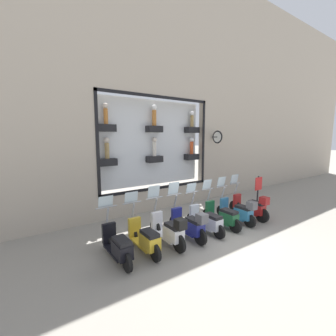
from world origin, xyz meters
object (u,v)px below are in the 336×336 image
object	(u,v)px
scooter_silver_3	(207,221)
scooter_white_5	(169,230)
shop_sign_post	(258,193)
scooter_navy_4	(190,224)
scooter_red_0	(251,207)
scooter_teal_1	(239,211)
scooter_green_2	(223,216)
scooter_black_7	(118,246)
scooter_yellow_6	(145,238)

from	to	relation	value
scooter_silver_3	scooter_white_5	bearing A→B (deg)	91.85
shop_sign_post	scooter_navy_4	bearing A→B (deg)	95.21
scooter_white_5	shop_sign_post	size ratio (longest dim) A/B	1.15
scooter_silver_3	scooter_navy_4	xyz separation A→B (m)	(-0.05, 0.79, 0.06)
scooter_red_0	scooter_silver_3	bearing A→B (deg)	88.85
scooter_red_0	scooter_teal_1	size ratio (longest dim) A/B	1.01
scooter_teal_1	scooter_white_5	bearing A→B (deg)	89.84
scooter_green_2	scooter_silver_3	bearing A→B (deg)	90.23
scooter_teal_1	scooter_green_2	xyz separation A→B (m)	(0.06, 0.79, -0.04)
scooter_green_2	shop_sign_post	world-z (taller)	scooter_green_2
scooter_red_0	scooter_green_2	world-z (taller)	scooter_red_0
scooter_black_7	scooter_silver_3	bearing A→B (deg)	-90.04
scooter_red_0	scooter_yellow_6	bearing A→B (deg)	89.40
scooter_green_2	scooter_teal_1	bearing A→B (deg)	-94.59
scooter_teal_1	scooter_white_5	xyz separation A→B (m)	(0.01, 3.14, 0.02)
scooter_red_0	shop_sign_post	bearing A→B (deg)	-68.69
scooter_navy_4	scooter_black_7	size ratio (longest dim) A/B	1.00
scooter_green_2	shop_sign_post	xyz separation A→B (m)	(0.32, -2.51, 0.42)
scooter_teal_1	scooter_green_2	world-z (taller)	scooter_teal_1
scooter_teal_1	shop_sign_post	size ratio (longest dim) A/B	1.15
scooter_teal_1	scooter_green_2	distance (m)	0.79
scooter_red_0	scooter_white_5	xyz separation A→B (m)	(-0.00, 3.93, -0.01)
scooter_black_7	scooter_navy_4	bearing A→B (deg)	-91.32
scooter_black_7	shop_sign_post	world-z (taller)	shop_sign_post
scooter_teal_1	scooter_silver_3	bearing A→B (deg)	87.82
scooter_red_0	shop_sign_post	distance (m)	1.07
scooter_green_2	scooter_yellow_6	world-z (taller)	scooter_green_2
scooter_green_2	scooter_navy_4	xyz separation A→B (m)	(-0.06, 1.57, 0.06)
scooter_yellow_6	scooter_white_5	bearing A→B (deg)	-93.86
scooter_silver_3	scooter_navy_4	bearing A→B (deg)	93.80
scooter_red_0	scooter_yellow_6	xyz separation A→B (m)	(0.05, 4.72, -0.07)
scooter_green_2	scooter_silver_3	size ratio (longest dim) A/B	1.00
scooter_red_0	scooter_green_2	bearing A→B (deg)	88.16
scooter_navy_4	scooter_black_7	distance (m)	2.36
scooter_green_2	shop_sign_post	distance (m)	2.57
scooter_yellow_6	scooter_black_7	bearing A→B (deg)	89.99
scooter_white_5	scooter_black_7	size ratio (longest dim) A/B	1.01
scooter_black_7	scooter_red_0	bearing A→B (deg)	-90.52
scooter_navy_4	scooter_yellow_6	distance (m)	1.57
scooter_red_0	scooter_teal_1	distance (m)	0.79
scooter_black_7	shop_sign_post	distance (m)	6.47
shop_sign_post	scooter_red_0	bearing A→B (deg)	111.31
scooter_white_5	scooter_yellow_6	size ratio (longest dim) A/B	1.01
scooter_silver_3	scooter_yellow_6	bearing A→B (deg)	89.95
scooter_red_0	scooter_green_2	size ratio (longest dim) A/B	1.01
scooter_silver_3	scooter_white_5	size ratio (longest dim) A/B	0.99
scooter_teal_1	scooter_navy_4	size ratio (longest dim) A/B	1.00
scooter_teal_1	scooter_red_0	bearing A→B (deg)	-89.09
scooter_silver_3	scooter_white_5	xyz separation A→B (m)	(-0.05, 1.57, 0.07)
scooter_green_2	scooter_silver_3	xyz separation A→B (m)	(-0.00, 0.79, -0.01)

